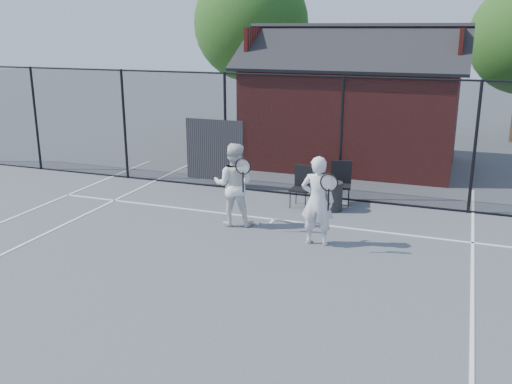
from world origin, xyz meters
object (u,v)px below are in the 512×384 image
(clubhouse, at_px, (353,111))
(waste_bin, at_px, (332,196))
(player_back, at_px, (234,184))
(player_front, at_px, (318,201))
(chair_right, at_px, (341,184))
(chair_left, at_px, (301,187))

(clubhouse, bearing_deg, waste_bin, -83.69)
(player_back, relative_size, waste_bin, 2.63)
(clubhouse, distance_m, player_back, 6.73)
(player_front, relative_size, chair_right, 1.74)
(chair_left, bearing_deg, player_front, -61.32)
(clubhouse, xyz_separation_m, chair_right, (0.62, -4.40, -1.10))
(player_back, relative_size, chair_left, 1.87)
(clubhouse, height_order, chair_right, clubhouse)
(player_back, bearing_deg, chair_right, 50.01)
(player_front, bearing_deg, waste_bin, 94.98)
(player_front, relative_size, waste_bin, 2.61)
(clubhouse, relative_size, player_back, 3.68)
(chair_right, bearing_deg, player_front, -97.47)
(chair_right, distance_m, waste_bin, 0.53)
(chair_left, bearing_deg, chair_right, 36.36)
(clubhouse, xyz_separation_m, chair_left, (-0.21, -4.90, -1.13))
(player_front, bearing_deg, chair_right, 92.44)
(clubhouse, height_order, player_back, clubhouse)
(player_front, xyz_separation_m, chair_right, (-0.11, 2.69, -0.38))
(player_front, xyz_separation_m, player_back, (-1.94, 0.51, 0.01))
(chair_left, relative_size, waste_bin, 1.41)
(player_front, distance_m, chair_right, 2.72)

